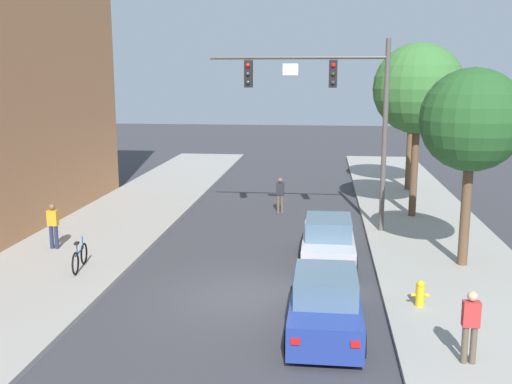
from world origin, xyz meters
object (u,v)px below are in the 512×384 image
object	(u,v)px
bicycle_leaning	(80,258)
street_tree_nearest	(472,121)
pedestrian_sidewalk_left_walker	(53,224)
pedestrian_crossing_road	(280,193)
traffic_signal_mast	(334,99)
fire_hydrant	(420,293)
street_tree_third	(412,87)
car_lead_silver	(328,242)
street_tree_second	(418,89)
pedestrian_sidewalk_right_walker	(470,323)
car_following_blue	(325,304)

from	to	relation	value
bicycle_leaning	street_tree_nearest	world-z (taller)	street_tree_nearest
pedestrian_sidewalk_left_walker	pedestrian_crossing_road	xyz separation A→B (m)	(7.60, 7.26, -0.15)
traffic_signal_mast	pedestrian_sidewalk_left_walker	distance (m)	11.51
bicycle_leaning	fire_hydrant	size ratio (longest dim) A/B	2.45
fire_hydrant	street_tree_third	bearing A→B (deg)	83.56
traffic_signal_mast	car_lead_silver	bearing A→B (deg)	-92.21
traffic_signal_mast	fire_hydrant	size ratio (longest dim) A/B	10.42
bicycle_leaning	street_tree_second	world-z (taller)	street_tree_second
pedestrian_sidewalk_right_walker	street_tree_third	size ratio (longest dim) A/B	0.22
car_following_blue	pedestrian_sidewalk_right_walker	world-z (taller)	pedestrian_sidewalk_right_walker
traffic_signal_mast	bicycle_leaning	size ratio (longest dim) A/B	4.26
pedestrian_crossing_road	pedestrian_sidewalk_right_walker	xyz separation A→B (m)	(5.16, -14.56, 0.15)
bicycle_leaning	street_tree_nearest	xyz separation A→B (m)	(12.31, 1.93, 4.33)
car_lead_silver	pedestrian_crossing_road	size ratio (longest dim) A/B	2.59
car_lead_silver	street_tree_nearest	bearing A→B (deg)	-1.94
pedestrian_sidewalk_right_walker	bicycle_leaning	distance (m)	12.07
pedestrian_crossing_road	fire_hydrant	world-z (taller)	pedestrian_crossing_road
pedestrian_sidewalk_right_walker	street_tree_second	size ratio (longest dim) A/B	0.22
street_tree_second	bicycle_leaning	bearing A→B (deg)	-142.80
pedestrian_crossing_road	street_tree_second	distance (m)	7.63
street_tree_nearest	street_tree_third	size ratio (longest dim) A/B	0.85
car_following_blue	street_tree_second	size ratio (longest dim) A/B	0.57
pedestrian_sidewalk_left_walker	fire_hydrant	bearing A→B (deg)	-18.41
car_lead_silver	pedestrian_sidewalk_left_walker	world-z (taller)	pedestrian_sidewalk_left_walker
pedestrian_sidewalk_right_walker	traffic_signal_mast	bearing A→B (deg)	104.14
car_following_blue	pedestrian_sidewalk_right_walker	size ratio (longest dim) A/B	2.59
street_tree_second	fire_hydrant	bearing A→B (deg)	-96.82
pedestrian_sidewalk_right_walker	pedestrian_crossing_road	bearing A→B (deg)	109.53
fire_hydrant	street_tree_third	distance (m)	17.93
pedestrian_sidewalk_right_walker	street_tree_second	bearing A→B (deg)	86.93
fire_hydrant	street_tree_nearest	world-z (taller)	street_tree_nearest
car_following_blue	bicycle_leaning	distance (m)	8.60
car_following_blue	street_tree_nearest	distance (m)	8.22
fire_hydrant	street_tree_second	distance (m)	12.02
street_tree_nearest	pedestrian_sidewalk_right_walker	bearing A→B (deg)	-101.28
street_tree_second	street_tree_third	size ratio (longest dim) A/B	1.00
pedestrian_crossing_road	street_tree_nearest	xyz separation A→B (m)	(6.57, -7.48, 3.96)
traffic_signal_mast	pedestrian_sidewalk_left_walker	bearing A→B (deg)	-158.35
street_tree_nearest	street_tree_third	distance (m)	13.25
street_tree_nearest	street_tree_second	world-z (taller)	street_tree_second
car_following_blue	pedestrian_sidewalk_right_walker	distance (m)	3.49
bicycle_leaning	fire_hydrant	world-z (taller)	bicycle_leaning
pedestrian_sidewalk_left_walker	pedestrian_sidewalk_right_walker	size ratio (longest dim) A/B	1.00
pedestrian_sidewalk_left_walker	bicycle_leaning	distance (m)	2.89
pedestrian_sidewalk_left_walker	street_tree_second	world-z (taller)	street_tree_second
traffic_signal_mast	street_tree_third	size ratio (longest dim) A/B	1.00
pedestrian_sidewalk_left_walker	car_following_blue	bearing A→B (deg)	-30.56
car_following_blue	bicycle_leaning	xyz separation A→B (m)	(-7.82, 3.57, -0.18)
car_lead_silver	pedestrian_sidewalk_right_walker	xyz separation A→B (m)	(2.99, -7.23, 0.34)
bicycle_leaning	street_tree_second	distance (m)	15.51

